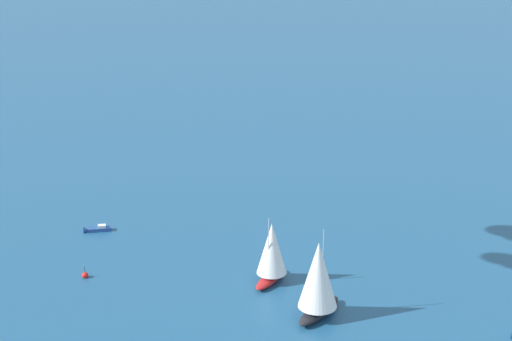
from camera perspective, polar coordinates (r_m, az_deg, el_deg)
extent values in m
ellipsoid|color=black|center=(138.70, 4.07, -8.97)|extent=(10.16, 9.59, 1.53)
cylinder|color=#B2B2B7|center=(136.08, 4.31, -6.24)|extent=(0.14, 0.14, 12.56)
cone|color=white|center=(135.29, 4.02, -6.69)|extent=(8.48, 8.48, 10.68)
ellipsoid|color=#B21E1E|center=(148.30, 0.93, -6.95)|extent=(8.82, 7.40, 1.27)
cylinder|color=#B2B2B7|center=(145.20, 0.82, -5.00)|extent=(0.14, 0.14, 10.43)
cone|color=white|center=(146.34, 1.02, -5.02)|extent=(6.97, 6.97, 8.87)
cube|color=#23478C|center=(169.92, -9.97, -3.73)|extent=(1.55, 4.30, 0.68)
cone|color=#23478C|center=(169.94, -10.84, -3.79)|extent=(1.41, 1.15, 1.36)
cube|color=silver|center=(169.68, -9.87, -3.54)|extent=(1.15, 1.53, 0.51)
sphere|color=red|center=(152.61, -10.92, -6.63)|extent=(1.10, 1.10, 1.10)
cylinder|color=black|center=(152.15, -10.95, -6.27)|extent=(0.08, 0.08, 1.00)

